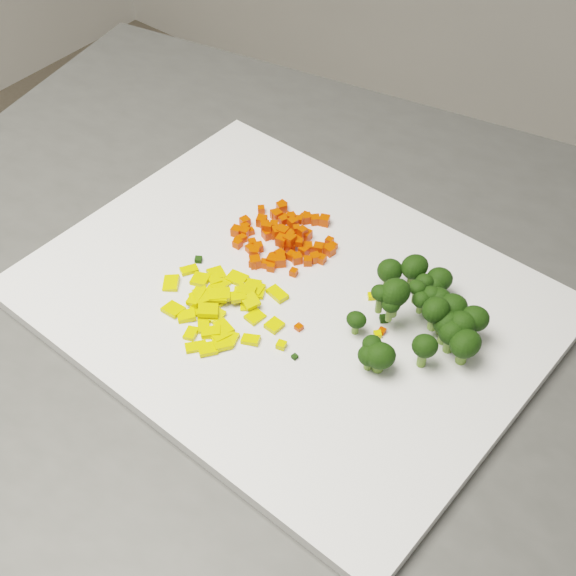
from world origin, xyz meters
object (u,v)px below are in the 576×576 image
Objects in this scene: pepper_pile at (222,302)px; counter_block at (334,530)px; carrot_pile at (285,229)px; broccoli_pile at (408,307)px; cutting_board at (288,299)px.

counter_block is at bearing 37.88° from pepper_pile.
carrot_pile is at bearing 96.70° from pepper_pile.
counter_block is 0.50m from broccoli_pile.
counter_block is 0.49m from pepper_pile.
counter_block is at bearing -169.69° from broccoli_pile.
pepper_pile is (-0.04, -0.05, 0.02)m from cutting_board.
broccoli_pile is at bearing 29.84° from pepper_pile.
carrot_pile is (-0.05, 0.06, 0.02)m from cutting_board.
carrot_pile is 0.83× the size of broccoli_pile.
cutting_board is 3.75× the size of broccoli_pile.
counter_block is 0.49m from carrot_pile.
carrot_pile reaches higher than cutting_board.
cutting_board is at bearing 53.58° from pepper_pile.
broccoli_pile reaches higher than counter_block.
counter_block is at bearing -17.19° from carrot_pile.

